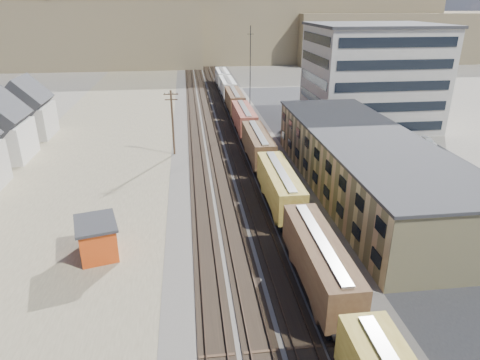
{
  "coord_description": "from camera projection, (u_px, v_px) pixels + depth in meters",
  "views": [
    {
      "loc": [
        -6.18,
        -21.88,
        22.11
      ],
      "look_at": [
        -0.53,
        23.32,
        3.0
      ],
      "focal_mm": 32.0,
      "sensor_mm": 36.0,
      "label": 1
    }
  ],
  "objects": [
    {
      "name": "dirt_yard",
      "position": [
        97.0,
        162.0,
        63.59
      ],
      "size": [
        24.0,
        180.0,
        0.03
      ],
      "primitive_type": "cube",
      "color": "#6E624B",
      "rests_on": "ground"
    },
    {
      "name": "hills_north",
      "position": [
        199.0,
        22.0,
        177.5
      ],
      "size": [
        265.0,
        80.0,
        32.0
      ],
      "color": "brown",
      "rests_on": "ground"
    },
    {
      "name": "utility_pole_north",
      "position": [
        173.0,
        121.0,
        64.69
      ],
      "size": [
        2.2,
        0.32,
        10.0
      ],
      "color": "#382619",
      "rests_on": "ground"
    },
    {
      "name": "parked_car_far",
      "position": [
        428.0,
        141.0,
        70.64
      ],
      "size": [
        1.73,
        4.14,
        1.4
      ],
      "primitive_type": "imported",
      "rotation": [
        0.0,
        0.0,
        -0.02
      ],
      "color": "white",
      "rests_on": "ground"
    },
    {
      "name": "ground",
      "position": [
        290.0,
        350.0,
        29.28
      ],
      "size": [
        300.0,
        300.0,
        0.0
      ],
      "primitive_type": "plane",
      "color": "#6B6356",
      "rests_on": "ground"
    },
    {
      "name": "rail_tracks",
      "position": [
        221.0,
        137.0,
        74.93
      ],
      "size": [
        11.4,
        200.0,
        0.24
      ],
      "color": "black",
      "rests_on": "ground"
    },
    {
      "name": "ballast_bed",
      "position": [
        224.0,
        137.0,
        75.02
      ],
      "size": [
        18.0,
        200.0,
        0.06
      ],
      "primitive_type": "cube",
      "color": "#4C4742",
      "rests_on": "ground"
    },
    {
      "name": "parked_car_blue",
      "position": [
        374.0,
        136.0,
        73.45
      ],
      "size": [
        5.18,
        5.36,
        1.42
      ],
      "primitive_type": "imported",
      "rotation": [
        0.0,
        0.0,
        0.74
      ],
      "color": "navy",
      "rests_on": "ground"
    },
    {
      "name": "freight_train",
      "position": [
        250.0,
        130.0,
        69.28
      ],
      "size": [
        3.0,
        119.74,
        4.46
      ],
      "color": "black",
      "rests_on": "ground"
    },
    {
      "name": "warehouse",
      "position": [
        364.0,
        164.0,
        52.46
      ],
      "size": [
        12.4,
        40.4,
        7.25
      ],
      "color": "tan",
      "rests_on": "ground"
    },
    {
      "name": "maintenance_shed",
      "position": [
        97.0,
        238.0,
        39.71
      ],
      "size": [
        4.72,
        5.49,
        3.46
      ],
      "color": "#C34112",
      "rests_on": "ground"
    },
    {
      "name": "radio_mast",
      "position": [
        250.0,
        75.0,
        81.34
      ],
      "size": [
        1.2,
        0.16,
        18.0
      ],
      "color": "black",
      "rests_on": "ground"
    },
    {
      "name": "asphalt_lot",
      "position": [
        380.0,
        161.0,
        63.81
      ],
      "size": [
        26.0,
        120.0,
        0.04
      ],
      "primitive_type": "cube",
      "color": "#232326",
      "rests_on": "ground"
    },
    {
      "name": "office_tower",
      "position": [
        371.0,
        76.0,
        79.18
      ],
      "size": [
        22.6,
        18.6,
        18.45
      ],
      "color": "#9E998E",
      "rests_on": "ground"
    }
  ]
}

